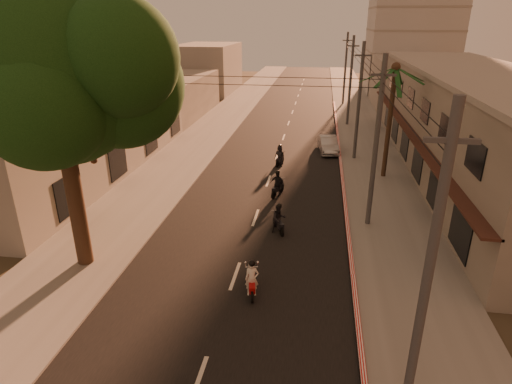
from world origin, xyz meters
TOP-DOWN VIEW (x-y plane):
  - ground at (0.00, 0.00)m, footprint 160.00×160.00m
  - road at (0.00, 20.00)m, footprint 10.00×140.00m
  - sidewalk_right at (7.50, 20.00)m, footprint 5.00×140.00m
  - sidewalk_left at (-7.50, 20.00)m, footprint 5.00×140.00m
  - curb_stripe at (5.10, 15.00)m, footprint 0.20×60.00m
  - shophouse_row at (13.95, 18.00)m, footprint 8.80×34.20m
  - left_building at (-13.98, 14.00)m, footprint 8.20×24.20m
  - broadleaf_tree at (-6.61, 2.14)m, footprint 9.60×8.70m
  - palm_tree at (8.00, 16.00)m, footprint 5.00×5.00m
  - utility_poles at (6.20, 20.00)m, footprint 1.20×48.26m
  - filler_right at (14.00, 45.00)m, footprint 8.00×14.00m
  - filler_left_near at (-14.00, 34.00)m, footprint 8.00×14.00m
  - filler_left_far at (-14.00, 52.00)m, footprint 8.00×14.00m
  - scooter_red at (0.94, 0.79)m, footprint 0.74×1.65m
  - scooter_mid_a at (1.47, 6.49)m, footprint 1.19×1.58m
  - scooter_mid_b at (0.88, 11.41)m, footprint 1.21×1.72m
  - scooter_far_a at (0.43, 17.57)m, footprint 0.99×1.66m
  - parked_car at (4.13, 21.74)m, footprint 2.39×4.35m

SIDE VIEW (x-z plane):
  - ground at x=0.00m, z-range 0.00..0.00m
  - road at x=0.00m, z-range 0.00..0.02m
  - sidewalk_right at x=7.50m, z-range 0.00..0.12m
  - sidewalk_left at x=-7.50m, z-range 0.00..0.12m
  - curb_stripe at x=5.10m, z-range 0.00..0.20m
  - parked_car at x=4.13m, z-range 0.00..1.32m
  - scooter_red at x=0.94m, z-range -0.09..1.53m
  - scooter_far_a at x=0.43m, z-range -0.08..1.58m
  - scooter_mid_a at x=1.47m, z-range -0.07..1.58m
  - scooter_mid_b at x=0.88m, z-range -0.08..1.67m
  - filler_left_near at x=-14.00m, z-range 0.00..4.40m
  - left_building at x=-13.98m, z-range 0.00..5.20m
  - filler_right at x=14.00m, z-range 0.00..6.00m
  - filler_left_far at x=-14.00m, z-range 0.00..7.00m
  - shophouse_row at x=13.95m, z-range 0.00..7.30m
  - utility_poles at x=6.20m, z-range 2.04..11.04m
  - palm_tree at x=8.00m, z-range 3.05..11.25m
  - broadleaf_tree at x=-6.61m, z-range 2.43..14.53m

